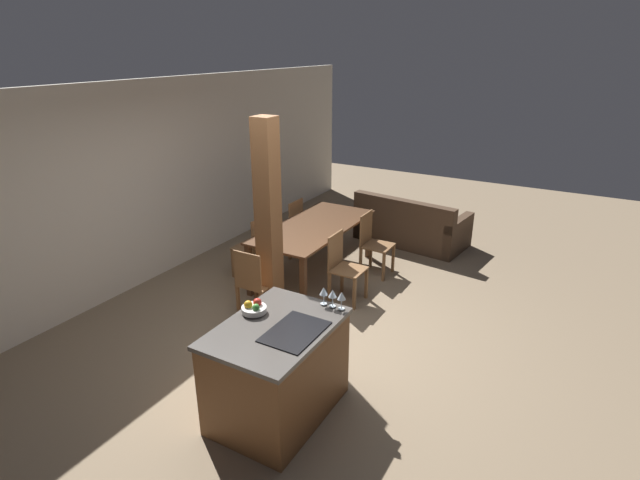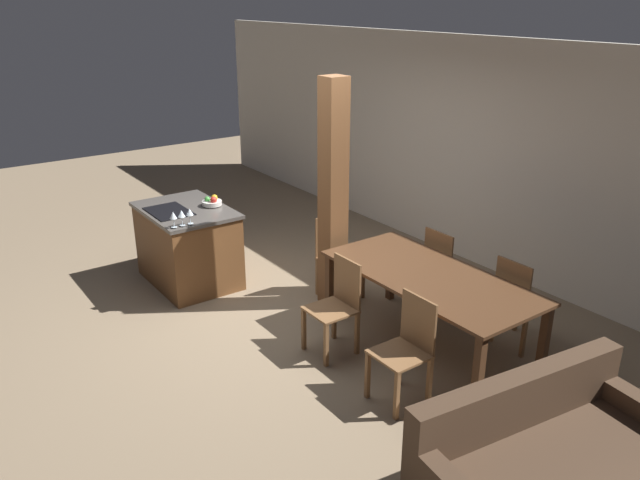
# 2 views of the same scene
# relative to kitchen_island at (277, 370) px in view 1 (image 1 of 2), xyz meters

# --- Properties ---
(ground_plane) EXTENTS (16.00, 16.00, 0.00)m
(ground_plane) POSITION_rel_kitchen_island_xyz_m (1.18, 0.38, -0.45)
(ground_plane) COLOR #847056
(wall_back) EXTENTS (11.20, 0.08, 2.70)m
(wall_back) POSITION_rel_kitchen_island_xyz_m (1.18, 3.16, 0.90)
(wall_back) COLOR silver
(wall_back) RESTS_ON ground_plane
(kitchen_island) EXTENTS (1.20, 0.86, 0.90)m
(kitchen_island) POSITION_rel_kitchen_island_xyz_m (0.00, 0.00, 0.00)
(kitchen_island) COLOR brown
(kitchen_island) RESTS_ON ground_plane
(fruit_bowl) EXTENTS (0.22, 0.22, 0.11)m
(fruit_bowl) POSITION_rel_kitchen_island_xyz_m (0.09, 0.29, 0.49)
(fruit_bowl) COLOR silver
(fruit_bowl) RESTS_ON kitchen_island
(wine_glass_near) EXTENTS (0.08, 0.08, 0.17)m
(wine_glass_near) POSITION_rel_kitchen_island_xyz_m (0.52, -0.35, 0.58)
(wine_glass_near) COLOR silver
(wine_glass_near) RESTS_ON kitchen_island
(wine_glass_middle) EXTENTS (0.08, 0.08, 0.17)m
(wine_glass_middle) POSITION_rel_kitchen_island_xyz_m (0.52, -0.26, 0.58)
(wine_glass_middle) COLOR silver
(wine_glass_middle) RESTS_ON kitchen_island
(wine_glass_far) EXTENTS (0.08, 0.08, 0.17)m
(wine_glass_far) POSITION_rel_kitchen_island_xyz_m (0.52, -0.17, 0.58)
(wine_glass_far) COLOR silver
(wine_glass_far) RESTS_ON kitchen_island
(dining_table) EXTENTS (2.07, 0.96, 0.75)m
(dining_table) POSITION_rel_kitchen_island_xyz_m (2.66, 1.18, 0.22)
(dining_table) COLOR #51331E
(dining_table) RESTS_ON ground_plane
(dining_chair_near_left) EXTENTS (0.40, 0.40, 0.90)m
(dining_chair_near_left) POSITION_rel_kitchen_island_xyz_m (2.19, 0.48, 0.02)
(dining_chair_near_left) COLOR brown
(dining_chair_near_left) RESTS_ON ground_plane
(dining_chair_near_right) EXTENTS (0.40, 0.40, 0.90)m
(dining_chair_near_right) POSITION_rel_kitchen_island_xyz_m (3.12, 0.48, 0.02)
(dining_chair_near_right) COLOR brown
(dining_chair_near_right) RESTS_ON ground_plane
(dining_chair_far_left) EXTENTS (0.40, 0.40, 0.90)m
(dining_chair_far_left) POSITION_rel_kitchen_island_xyz_m (2.19, 1.88, 0.02)
(dining_chair_far_left) COLOR brown
(dining_chair_far_left) RESTS_ON ground_plane
(dining_chair_far_right) EXTENTS (0.40, 0.40, 0.90)m
(dining_chair_far_right) POSITION_rel_kitchen_island_xyz_m (3.12, 1.88, 0.02)
(dining_chair_far_right) COLOR brown
(dining_chair_far_right) RESTS_ON ground_plane
(dining_chair_head_end) EXTENTS (0.40, 0.40, 0.90)m
(dining_chair_head_end) POSITION_rel_kitchen_island_xyz_m (1.25, 1.18, 0.02)
(dining_chair_head_end) COLOR brown
(dining_chair_head_end) RESTS_ON ground_plane
(couch) EXTENTS (1.10, 1.86, 0.82)m
(couch) POSITION_rel_kitchen_island_xyz_m (4.54, 0.41, -0.17)
(couch) COLOR #473323
(couch) RESTS_ON ground_plane
(timber_post) EXTENTS (0.23, 0.23, 2.40)m
(timber_post) POSITION_rel_kitchen_island_xyz_m (1.38, 1.03, 0.75)
(timber_post) COLOR brown
(timber_post) RESTS_ON ground_plane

